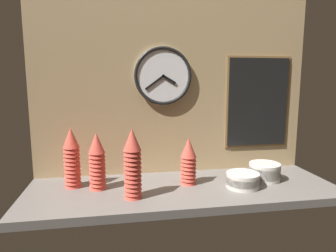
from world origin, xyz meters
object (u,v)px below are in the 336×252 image
object	(u,v)px
cup_stack_center_right	(188,161)
menu_board	(258,102)
bowl_stack_far_right	(265,171)
wall_clock	(163,76)
bowl_stack_right	(243,179)
cup_stack_left	(97,161)
cup_stack_far_left	(72,158)
cup_stack_center_left	(133,164)

from	to	relation	value
cup_stack_center_right	menu_board	xyz separation A→B (cm)	(48.31, 21.62, 28.80)
cup_stack_center_right	bowl_stack_far_right	xyz separation A→B (cm)	(43.03, -1.06, -7.40)
wall_clock	bowl_stack_far_right	bearing A→B (deg)	-22.25
bowl_stack_far_right	wall_clock	xyz separation A→B (cm)	(-53.26, 21.79, 51.96)
bowl_stack_right	menu_board	world-z (taller)	menu_board
bowl_stack_right	cup_stack_left	bearing A→B (deg)	172.16
cup_stack_left	bowl_stack_right	bearing A→B (deg)	-7.84
cup_stack_left	menu_board	distance (cm)	101.23
cup_stack_center_right	cup_stack_far_left	bearing A→B (deg)	174.63
cup_stack_left	wall_clock	size ratio (longest dim) A/B	0.88
cup_stack_center_left	bowl_stack_far_right	world-z (taller)	cup_stack_center_left
bowl_stack_far_right	cup_stack_center_left	bearing A→B (deg)	-169.90
menu_board	cup_stack_center_left	bearing A→B (deg)	-155.51
cup_stack_left	wall_clock	distance (cm)	59.73
menu_board	cup_stack_far_left	bearing A→B (deg)	-171.60
cup_stack_far_left	cup_stack_center_right	distance (cm)	60.26
cup_stack_center_left	menu_board	distance (cm)	89.58
cup_stack_center_left	bowl_stack_far_right	size ratio (longest dim) A/B	1.97
cup_stack_center_right	menu_board	distance (cm)	60.25
wall_clock	cup_stack_far_left	bearing A→B (deg)	-163.09
bowl_stack_far_right	wall_clock	bearing A→B (deg)	157.75
cup_stack_far_left	wall_clock	world-z (taller)	wall_clock
cup_stack_center_left	cup_stack_far_left	world-z (taller)	cup_stack_center_left
bowl_stack_right	menu_board	bearing A→B (deg)	55.14
cup_stack_left	cup_stack_center_left	bearing A→B (deg)	-40.75
bowl_stack_far_right	menu_board	distance (cm)	43.04
bowl_stack_far_right	cup_stack_left	bearing A→B (deg)	178.99
cup_stack_far_left	cup_stack_center_left	bearing A→B (deg)	-33.44
cup_stack_far_left	bowl_stack_far_right	world-z (taller)	cup_stack_far_left
cup_stack_center_right	bowl_stack_right	size ratio (longest dim) A/B	1.48
cup_stack_center_right	bowl_stack_right	distance (cm)	29.45
cup_stack_center_right	bowl_stack_far_right	distance (cm)	43.67
cup_stack_left	wall_clock	world-z (taller)	wall_clock
cup_stack_center_right	bowl_stack_right	xyz separation A→B (cm)	(26.56, -9.61, -8.34)
cup_stack_far_left	bowl_stack_far_right	xyz separation A→B (cm)	(102.94, -6.69, -10.51)
cup_stack_left	menu_board	bearing A→B (deg)	12.47
cup_stack_left	wall_clock	bearing A→B (deg)	28.77
bowl_stack_far_right	wall_clock	size ratio (longest dim) A/B	0.51
cup_stack_left	cup_stack_center_left	xyz separation A→B (cm)	(16.96, -14.61, 2.08)
cup_stack_left	bowl_stack_far_right	size ratio (longest dim) A/B	1.72
cup_stack_far_left	cup_stack_left	bearing A→B (deg)	-21.59
cup_stack_center_left	cup_stack_far_left	bearing A→B (deg)	146.56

